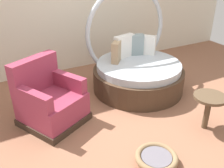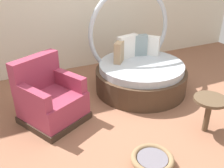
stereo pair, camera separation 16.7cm
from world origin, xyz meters
name	(u,v)px [view 2 (the right image)]	position (x,y,z in m)	size (l,w,h in m)	color
ground_plane	(131,118)	(0.00, 0.00, -0.01)	(8.00, 8.00, 0.02)	#936047
round_daybed	(139,69)	(0.58, 0.79, 0.37)	(1.61, 1.61, 1.78)	#473323
red_armchair	(50,100)	(-1.10, 0.47, 0.33)	(1.07, 1.07, 0.94)	#38281E
pet_basket	(152,160)	(-0.26, -0.97, 0.07)	(0.51, 0.51, 0.13)	#8E704C
side_table	(210,104)	(0.78, -0.72, 0.43)	(0.44, 0.44, 0.52)	brown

